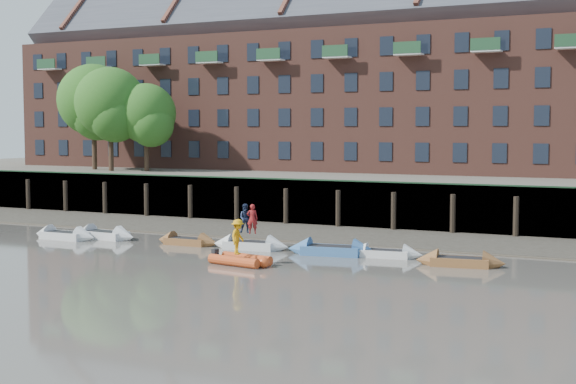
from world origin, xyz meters
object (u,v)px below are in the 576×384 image
Objects in this scene: rowboat_1 at (105,235)px; person_rower_b at (246,218)px; person_rib_crew at (238,237)px; rowboat_6 at (460,262)px; person_rower_a at (252,219)px; rowboat_5 at (385,253)px; rowboat_2 at (187,241)px; rib_tender at (242,260)px; rowboat_3 at (250,245)px; rowboat_0 at (64,235)px; rowboat_4 at (332,250)px.

person_rower_b reaches higher than rowboat_1.
rowboat_6 is at bearing -72.60° from person_rib_crew.
person_rower_a reaches higher than rowboat_6.
rowboat_1 is 1.16× the size of rowboat_5.
rowboat_2 reaches higher than rib_tender.
rib_tender is (2.10, -4.81, 0.01)m from rowboat_3.
rowboat_5 is at bearing 53.70° from rib_tender.
rowboat_2 is 0.90× the size of rowboat_6.
person_rower_b is (-0.35, 0.13, 1.50)m from rowboat_3.
rowboat_2 is 2.42× the size of person_rower_b.
rowboat_2 is at bearing 4.47° from rowboat_1.
rowboat_3 is at bearing 6.03° from rowboat_0.
rowboat_4 is 2.87× the size of person_rib_crew.
rowboat_2 is 4.19m from rowboat_3.
person_rower_a is (0.11, 0.04, 1.50)m from rowboat_3.
rowboat_3 is at bearing 4.85° from rowboat_1.
rib_tender is 1.19m from person_rib_crew.
person_rower_b is (-8.19, -0.43, 1.53)m from rowboat_5.
person_rower_b is at bearing 176.20° from rowboat_5.
rib_tender is (6.29, -4.77, 0.04)m from rowboat_2.
person_rower_a is (12.49, 1.30, 1.50)m from rowboat_0.
rib_tender is at bearing -128.28° from rowboat_4.
rib_tender is at bearing -13.57° from rowboat_0.
rowboat_1 is at bearing 174.42° from rowboat_3.
rowboat_3 is at bearing 169.65° from rowboat_6.
rowboat_1 is 10.27m from rowboat_3.
person_rower_b is at bearing 6.80° from rowboat_0.
rowboat_5 is 0.90× the size of rowboat_6.
person_rower_b reaches higher than rowboat_2.
person_rower_a is at bearing 169.45° from rowboat_6.
rowboat_0 is 8.28m from rowboat_2.
person_rib_crew is (-3.07, -4.94, 1.17)m from rowboat_4.
person_rower_a reaches higher than rib_tender.
rib_tender is at bearing -85.74° from person_rower_b.
rowboat_0 reaches higher than rowboat_5.
rowboat_4 reaches higher than rowboat_3.
rowboat_6 is 2.56× the size of person_rib_crew.
person_rower_a is (4.29, 0.08, 1.53)m from rowboat_2.
rowboat_3 is 1.03× the size of rowboat_6.
rowboat_1 is at bearing 174.97° from rowboat_5.
rowboat_3 is at bearing 15.33° from person_rib_crew.
person_rib_crew reaches higher than rowboat_1.
person_rib_crew is at bearing -88.04° from person_rower_b.
rowboat_3 is 2.76× the size of person_rower_a.
person_rower_b is at bearing 171.38° from rowboat_4.
rowboat_1 is at bearing 170.74° from rowboat_6.
rowboat_4 is at bearing 5.10° from rowboat_1.
person_rib_crew is at bearing -164.77° from rowboat_6.
rowboat_0 is at bearing -19.69° from person_rower_a.
rowboat_6 reaches higher than rowboat_2.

